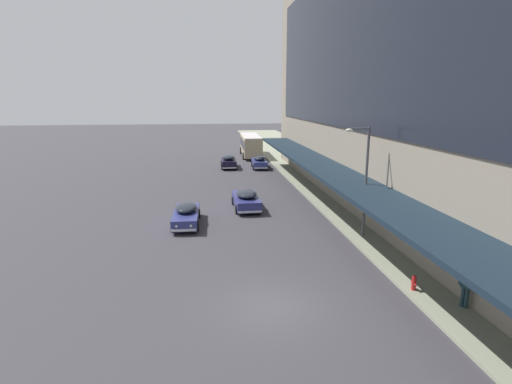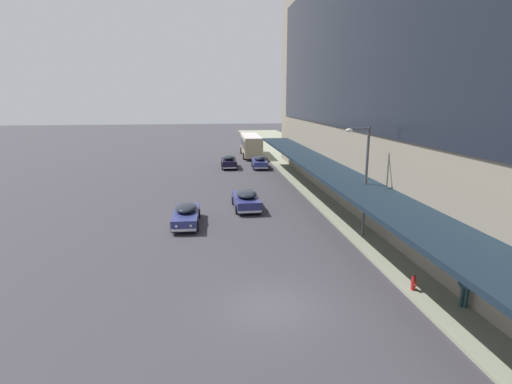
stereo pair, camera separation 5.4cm
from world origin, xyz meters
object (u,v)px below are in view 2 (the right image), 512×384
(sedan_second_mid, at_px, (186,214))
(fire_hydrant, at_px, (413,283))
(sedan_oncoming_front, at_px, (229,161))
(sedan_lead_mid, at_px, (260,162))
(street_lamp, at_px, (363,174))
(transit_bus_kerbside_front, at_px, (251,144))
(pedestrian_at_kerb, at_px, (466,284))
(sedan_trailing_mid, at_px, (246,199))

(sedan_second_mid, bearing_deg, fire_hydrant, -47.39)
(sedan_oncoming_front, xyz_separation_m, sedan_lead_mid, (3.74, -0.62, -0.03))
(street_lamp, bearing_deg, transit_bus_kerbside_front, 94.27)
(pedestrian_at_kerb, relative_size, street_lamp, 0.28)
(sedan_lead_mid, height_order, street_lamp, street_lamp)
(transit_bus_kerbside_front, xyz_separation_m, sedan_lead_mid, (-0.09, -10.11, -1.01))
(transit_bus_kerbside_front, height_order, street_lamp, street_lamp)
(sedan_oncoming_front, relative_size, sedan_lead_mid, 1.01)
(sedan_trailing_mid, bearing_deg, transit_bus_kerbside_front, 82.72)
(sedan_lead_mid, relative_size, street_lamp, 0.69)
(transit_bus_kerbside_front, xyz_separation_m, sedan_second_mid, (-8.07, -31.69, -1.08))
(street_lamp, distance_m, fire_hydrant, 8.02)
(sedan_lead_mid, bearing_deg, sedan_second_mid, -110.30)
(fire_hydrant, bearing_deg, transit_bus_kerbside_front, 93.08)
(sedan_second_mid, xyz_separation_m, street_lamp, (10.75, -4.10, 3.33))
(sedan_second_mid, height_order, fire_hydrant, sedan_second_mid)
(sedan_oncoming_front, distance_m, fire_hydrant, 34.05)
(street_lamp, height_order, fire_hydrant, street_lamp)
(transit_bus_kerbside_front, relative_size, pedestrian_at_kerb, 5.27)
(sedan_second_mid, xyz_separation_m, fire_hydrant, (10.39, -11.29, -0.21))
(pedestrian_at_kerb, relative_size, fire_hydrant, 2.65)
(sedan_oncoming_front, bearing_deg, street_lamp, -76.11)
(transit_bus_kerbside_front, relative_size, sedan_oncoming_front, 2.12)
(transit_bus_kerbside_front, xyz_separation_m, sedan_trailing_mid, (-3.62, -28.32, -1.04))
(pedestrian_at_kerb, bearing_deg, sedan_trailing_mid, 113.80)
(fire_hydrant, bearing_deg, sedan_second_mid, 132.61)
(street_lamp, bearing_deg, sedan_oncoming_front, 103.89)
(sedan_lead_mid, xyz_separation_m, fire_hydrant, (2.40, -32.87, -0.28))
(fire_hydrant, bearing_deg, sedan_lead_mid, 94.18)
(pedestrian_at_kerb, bearing_deg, sedan_oncoming_front, 101.91)
(transit_bus_kerbside_front, xyz_separation_m, street_lamp, (2.67, -35.79, 2.24))
(pedestrian_at_kerb, bearing_deg, transit_bus_kerbside_front, 94.59)
(transit_bus_kerbside_front, relative_size, sedan_lead_mid, 2.14)
(transit_bus_kerbside_front, distance_m, street_lamp, 35.96)
(transit_bus_kerbside_front, height_order, sedan_trailing_mid, transit_bus_kerbside_front)
(sedan_lead_mid, height_order, fire_hydrant, sedan_lead_mid)
(sedan_lead_mid, xyz_separation_m, pedestrian_at_kerb, (3.67, -34.54, 0.40))
(sedan_oncoming_front, bearing_deg, sedan_lead_mid, -9.42)
(sedan_second_mid, bearing_deg, street_lamp, -20.90)
(sedan_oncoming_front, height_order, sedan_second_mid, sedan_oncoming_front)
(sedan_second_mid, bearing_deg, sedan_lead_mid, 69.70)
(pedestrian_at_kerb, bearing_deg, street_lamp, 95.87)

